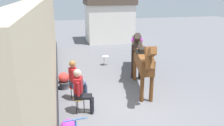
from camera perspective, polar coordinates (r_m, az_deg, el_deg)
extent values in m
plane|color=slate|center=(10.41, -0.10, -2.47)|extent=(40.00, 40.00, 0.00)
cube|color=#CCB793|center=(8.25, -15.23, 3.90)|extent=(0.30, 14.00, 3.40)
cube|color=black|center=(8.72, -14.31, -5.84)|extent=(0.34, 14.00, 0.36)
cube|color=silver|center=(16.92, -0.71, 9.82)|extent=(3.20, 2.40, 2.60)
cylinder|color=gold|center=(7.06, -8.11, -8.62)|extent=(0.34, 0.34, 0.03)
cylinder|color=black|center=(7.15, -6.90, -10.38)|extent=(0.02, 0.02, 0.45)
cylinder|color=black|center=(7.28, -8.44, -9.88)|extent=(0.02, 0.02, 0.45)
cylinder|color=black|center=(7.07, -8.75, -10.78)|extent=(0.02, 0.02, 0.45)
cube|color=black|center=(7.01, -8.15, -7.77)|extent=(0.31, 0.37, 0.20)
cube|color=maroon|center=(6.88, -8.27, -5.36)|extent=(0.30, 0.38, 0.44)
sphere|color=tan|center=(6.75, -8.39, -2.62)|extent=(0.20, 0.20, 0.20)
sphere|color=#B2A38E|center=(6.75, -8.57, -2.38)|extent=(0.22, 0.22, 0.22)
cylinder|color=black|center=(7.07, -6.50, -7.90)|extent=(0.40, 0.22, 0.13)
cylinder|color=black|center=(7.19, -4.89, -10.10)|extent=(0.11, 0.11, 0.46)
cylinder|color=black|center=(6.93, -6.67, -8.47)|extent=(0.40, 0.22, 0.13)
cylinder|color=black|center=(7.05, -5.02, -10.70)|extent=(0.11, 0.11, 0.46)
cylinder|color=maroon|center=(7.08, -7.84, -5.11)|extent=(0.09, 0.09, 0.42)
cylinder|color=maroon|center=(6.71, -8.34, -6.42)|extent=(0.09, 0.09, 0.42)
cylinder|color=red|center=(7.88, -9.27, -5.79)|extent=(0.34, 0.34, 0.03)
cylinder|color=black|center=(8.03, -8.26, -7.17)|extent=(0.02, 0.02, 0.45)
cylinder|color=black|center=(8.06, -9.99, -7.16)|extent=(0.02, 0.02, 0.45)
cylinder|color=black|center=(7.86, -9.32, -7.80)|extent=(0.02, 0.02, 0.45)
cube|color=#2D3851|center=(7.84, -9.32, -5.02)|extent=(0.33, 0.38, 0.20)
cube|color=maroon|center=(7.73, -9.43, -2.82)|extent=(0.32, 0.39, 0.44)
sphere|color=tan|center=(7.61, -9.56, -0.35)|extent=(0.20, 0.20, 0.20)
sphere|color=olive|center=(7.60, -9.71, -0.16)|extent=(0.22, 0.22, 0.22)
cylinder|color=#2D3851|center=(7.99, -8.26, -4.90)|extent=(0.40, 0.24, 0.13)
cylinder|color=#2D3851|center=(8.18, -6.94, -6.60)|extent=(0.11, 0.11, 0.46)
cylinder|color=#2D3851|center=(7.86, -7.79, -5.29)|extent=(0.40, 0.24, 0.13)
cylinder|color=#2D3851|center=(8.05, -6.46, -7.00)|extent=(0.11, 0.11, 0.46)
cylinder|color=maroon|center=(7.92, -9.83, -2.71)|extent=(0.09, 0.09, 0.42)
cylinder|color=maroon|center=(7.58, -8.69, -3.61)|extent=(0.09, 0.09, 0.42)
cube|color=brown|center=(8.41, 7.62, 0.82)|extent=(0.87, 2.24, 0.52)
cylinder|color=brown|center=(7.78, 9.66, -6.27)|extent=(0.13, 0.13, 0.90)
cylinder|color=brown|center=(7.72, 7.39, -6.33)|extent=(0.13, 0.13, 0.90)
cylinder|color=brown|center=(9.56, 7.49, -1.60)|extent=(0.13, 0.13, 0.90)
cylinder|color=brown|center=(9.51, 5.65, -1.63)|extent=(0.13, 0.13, 0.90)
cylinder|color=brown|center=(7.17, 9.21, 1.07)|extent=(0.40, 0.67, 0.73)
cube|color=brown|center=(6.77, 9.85, 2.74)|extent=(0.28, 0.55, 0.40)
cube|color=black|center=(7.15, 9.24, 2.19)|extent=(0.17, 0.63, 0.48)
cylinder|color=black|center=(9.57, 6.52, 1.20)|extent=(0.12, 0.12, 0.65)
cube|color=black|center=(8.44, 7.59, 2.81)|extent=(0.61, 0.69, 0.03)
cube|color=black|center=(8.42, 7.61, 3.27)|extent=(0.36, 0.49, 0.12)
cube|color=#2D231E|center=(10.46, 6.12, 4.17)|extent=(1.13, 2.22, 0.52)
cylinder|color=#2D231E|center=(9.72, 6.92, -1.26)|extent=(0.13, 0.13, 0.90)
cylinder|color=#2D231E|center=(9.71, 5.09, -1.21)|extent=(0.13, 0.13, 0.90)
cylinder|color=#2D231E|center=(11.57, 6.77, 1.81)|extent=(0.13, 0.13, 0.90)
cylinder|color=#2D231E|center=(11.57, 5.23, 1.86)|extent=(0.13, 0.13, 0.90)
cylinder|color=#2D231E|center=(9.20, 6.22, 4.83)|extent=(0.47, 0.69, 0.73)
cube|color=#2D231E|center=(8.81, 6.29, 6.30)|extent=(0.34, 0.56, 0.40)
cube|color=black|center=(9.19, 6.25, 5.71)|extent=(0.24, 0.61, 0.48)
cylinder|color=black|center=(11.63, 6.07, 4.13)|extent=(0.13, 0.13, 0.65)
cube|color=#8C1E8C|center=(10.50, 6.17, 5.75)|extent=(0.67, 0.73, 0.03)
cube|color=black|center=(10.49, 6.18, 6.13)|extent=(0.41, 0.51, 0.12)
cylinder|color=#4C4C51|center=(8.94, -11.68, -5.32)|extent=(0.34, 0.34, 0.28)
cylinder|color=#4C4C51|center=(8.90, -11.73, -4.61)|extent=(0.43, 0.43, 0.04)
sphere|color=red|center=(8.83, -11.80, -3.52)|extent=(0.40, 0.40, 0.40)
cylinder|color=#235199|center=(4.96, -8.93, -13.59)|extent=(0.50, 0.09, 0.03)
cylinder|color=white|center=(11.38, -1.60, 1.63)|extent=(0.32, 0.32, 0.03)
cylinder|color=silver|center=(11.47, -0.96, 0.56)|extent=(0.02, 0.02, 0.43)
cylinder|color=silver|center=(11.53, -2.02, 0.66)|extent=(0.02, 0.02, 0.43)
cylinder|color=silver|center=(11.32, -1.80, 0.33)|extent=(0.02, 0.02, 0.43)
cube|color=maroon|center=(9.03, -8.00, -5.17)|extent=(0.30, 0.23, 0.20)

